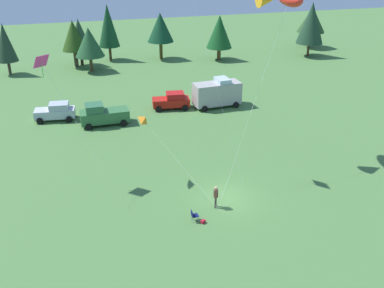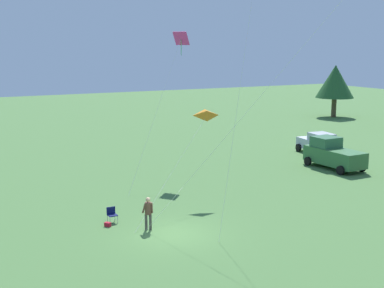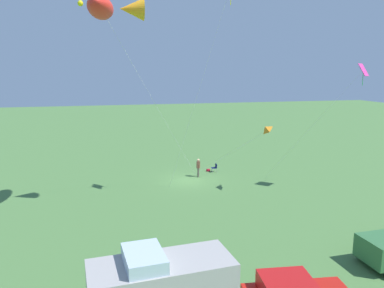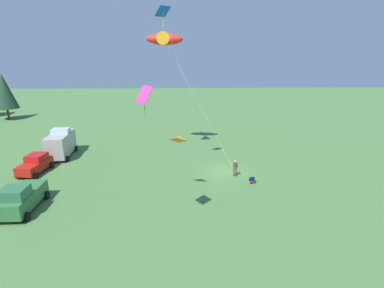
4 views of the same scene
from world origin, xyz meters
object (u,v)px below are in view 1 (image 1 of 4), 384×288
van_motorhome_grey (217,93)px  kite_delta_orange (146,119)px  car_red_sedan (172,101)px  kite_diamond_rainbow (43,65)px  truck_green_flatbed (103,115)px  backpack_on_grass (203,222)px  person_kite_flyer (216,195)px  car_silver_compact (56,112)px  folding_chair (194,215)px

van_motorhome_grey → kite_delta_orange: bearing=-130.7°
car_red_sedan → kite_diamond_rainbow: size_ratio=0.42×
truck_green_flatbed → backpack_on_grass: bearing=102.9°
person_kite_flyer → kite_diamond_rainbow: bearing=171.1°
backpack_on_grass → kite_delta_orange: (-2.49, 7.31, 5.11)m
backpack_on_grass → car_silver_compact: size_ratio=0.07×
person_kite_flyer → kite_delta_orange: (-3.97, 5.62, 4.20)m
folding_chair → truck_green_flatbed: bearing=102.5°
backpack_on_grass → kite_diamond_rainbow: bearing=136.8°
car_silver_compact → kite_diamond_rainbow: kite_diamond_rainbow is taller
car_silver_compact → van_motorhome_grey: 18.10m
person_kite_flyer → van_motorhome_grey: size_ratio=0.31×
car_red_sedan → kite_diamond_rainbow: 20.54m
car_red_sedan → truck_green_flatbed: bearing=-154.7°
backpack_on_grass → kite_delta_orange: bearing=108.8°
backpack_on_grass → car_red_sedan: car_red_sedan is taller
car_silver_compact → kite_diamond_rainbow: size_ratio=0.42×
truck_green_flatbed → car_red_sedan: 8.53m
folding_chair → kite_diamond_rainbow: bearing=136.2°
folding_chair → kite_delta_orange: kite_delta_orange is taller
folding_chair → car_silver_compact: size_ratio=0.19×
backpack_on_grass → car_silver_compact: car_silver_compact is taller
person_kite_flyer → van_motorhome_grey: van_motorhome_grey is taller
person_kite_flyer → backpack_on_grass: 2.42m
folding_chair → van_motorhome_grey: bearing=67.2°
truck_green_flatbed → kite_diamond_rainbow: 14.58m
backpack_on_grass → truck_green_flatbed: 20.55m
kite_delta_orange → folding_chair: bearing=-74.3°
car_silver_compact → kite_diamond_rainbow: 16.10m
car_silver_compact → kite_delta_orange: bearing=-58.5°
folding_chair → car_red_sedan: size_ratio=0.19×
car_silver_compact → car_red_sedan: bearing=6.2°
kite_delta_orange → backpack_on_grass: bearing=-71.2°
kite_diamond_rainbow → kite_delta_orange: (7.13, -1.72, -4.41)m
folding_chair → backpack_on_grass: bearing=-37.4°
backpack_on_grass → van_motorhome_grey: bearing=69.2°
car_silver_compact → kite_delta_orange: 17.45m
kite_diamond_rainbow → kite_delta_orange: bearing=-13.6°
person_kite_flyer → kite_delta_orange: kite_delta_orange is taller
van_motorhome_grey → kite_delta_orange: size_ratio=0.78×
car_silver_compact → kite_delta_orange: (7.27, -15.28, 4.27)m
van_motorhome_grey → truck_green_flatbed: bearing=-175.7°
car_red_sedan → kite_delta_orange: (-5.59, -15.31, 4.27)m
car_red_sedan → van_motorhome_grey: 5.31m
car_silver_compact → car_red_sedan: size_ratio=1.00×
van_motorhome_grey → car_silver_compact: bearing=173.6°
backpack_on_grass → car_silver_compact: 24.62m
person_kite_flyer → kite_diamond_rainbow: (-11.10, 7.34, 8.61)m
person_kite_flyer → van_motorhome_grey: bearing=95.8°
kite_delta_orange → kite_diamond_rainbow: bearing=166.4°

